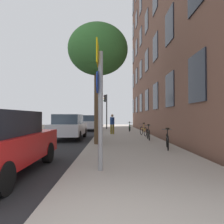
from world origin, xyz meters
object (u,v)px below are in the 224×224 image
Objects in this scene: bicycle_3 at (130,128)px; tree_near at (98,51)px; traffic_light at (106,105)px; car_3 at (92,121)px; car_1 at (69,126)px; bicycle_0 at (167,141)px; bicycle_1 at (148,134)px; sign_post at (100,97)px; pedestrian_0 at (112,123)px; car_2 at (88,123)px; bicycle_2 at (143,131)px.

tree_near is at bearing -105.66° from bicycle_3.
car_3 is at bearing 107.12° from traffic_light.
car_3 is (-4.47, 11.21, 0.37)m from bicycle_3.
car_3 is at bearing 89.85° from car_1.
bicycle_0 is 3.52m from bicycle_1.
traffic_light is (-0.21, 17.89, 0.77)m from sign_post.
car_1 is (-5.12, 4.84, 0.37)m from bicycle_0.
traffic_light is 7.64m from car_3.
bicycle_1 is 18.66m from car_3.
tree_near is 20.35m from car_3.
bicycle_3 is at bearing -61.05° from traffic_light.
pedestrian_0 reaches higher than car_2.
car_3 is at bearing 105.31° from bicycle_1.
bicycle_3 is 5.03m from car_2.
bicycle_1 is at bearing -74.69° from car_3.
sign_post is 9.92m from bicycle_2.
bicycle_2 reaches higher than bicycle_0.
pedestrian_0 reaches higher than car_1.
car_3 reaches higher than bicycle_2.
pedestrian_0 reaches higher than car_3.
bicycle_3 is at bearing 97.49° from bicycle_2.
car_1 is 8.35m from car_2.
tree_near is 3.75× the size of bicycle_3.
traffic_light is 2.50× the size of pedestrian_0.
bicycle_0 is 0.39× the size of car_2.
bicycle_2 is at bearing -82.51° from bicycle_3.
pedestrian_0 reaches higher than bicycle_3.
tree_near reaches higher than car_1.
bicycle_3 is at bearing 59.59° from pedestrian_0.
sign_post is 11.00m from pedestrian_0.
car_2 reaches higher than bicycle_1.
bicycle_2 is 4.34m from bicycle_3.
car_2 is (-4.56, 9.66, 0.37)m from bicycle_1.
pedestrian_0 is 0.36× the size of car_1.
car_1 reaches higher than bicycle_1.
traffic_light is at bearing 90.68° from sign_post.
bicycle_2 reaches higher than bicycle_3.
bicycle_2 is (2.99, 4.34, -4.33)m from tree_near.
sign_post is 8.71m from car_1.
bicycle_0 is 0.37× the size of car_3.
bicycle_1 is 0.38× the size of car_1.
bicycle_2 is at bearing 12.88° from car_1.
bicycle_0 is at bearing -28.60° from tree_near.
pedestrian_0 is 0.38× the size of car_2.
traffic_light is 2.38× the size of bicycle_1.
sign_post is at bearing -92.30° from pedestrian_0.
sign_post is at bearing -110.04° from bicycle_1.
bicycle_1 is at bearing 92.50° from bicycle_0.
sign_post is at bearing -73.65° from car_1.
car_2 is at bearing 109.70° from bicycle_0.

